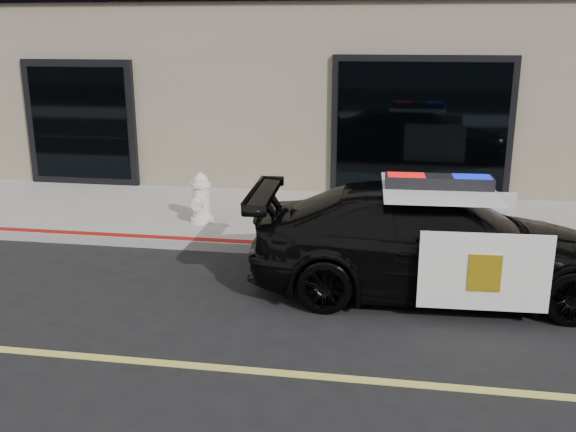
# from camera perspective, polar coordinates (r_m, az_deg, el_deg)

# --- Properties ---
(ground) EXTENTS (120.00, 120.00, 0.00)m
(ground) POSITION_cam_1_polar(r_m,az_deg,el_deg) (6.68, 21.89, -14.62)
(ground) COLOR black
(ground) RESTS_ON ground
(sidewalk_n) EXTENTS (60.00, 3.50, 0.15)m
(sidewalk_n) POSITION_cam_1_polar(r_m,az_deg,el_deg) (11.44, 16.61, -0.93)
(sidewalk_n) COLOR gray
(sidewalk_n) RESTS_ON ground
(police_car) EXTENTS (2.41, 4.92, 1.56)m
(police_car) POSITION_cam_1_polar(r_m,az_deg,el_deg) (8.45, 12.92, -2.17)
(police_car) COLOR black
(police_car) RESTS_ON ground
(fire_hydrant) EXTENTS (0.39, 0.54, 0.86)m
(fire_hydrant) POSITION_cam_1_polar(r_m,az_deg,el_deg) (10.97, -7.73, 1.50)
(fire_hydrant) COLOR white
(fire_hydrant) RESTS_ON sidewalk_n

